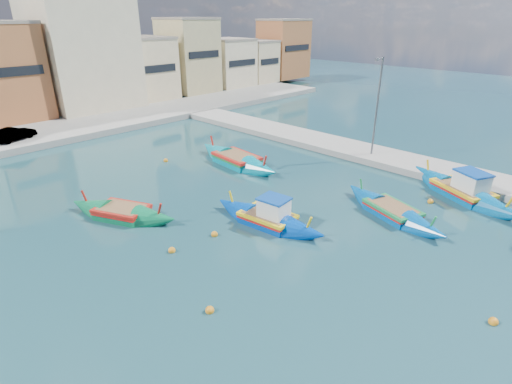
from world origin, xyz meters
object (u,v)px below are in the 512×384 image
quay_street_lamp (377,106)px  luzzu_green (122,213)px  luzzu_cyan_mid (237,160)px  luzzu_blue_south (392,212)px  church_block (79,38)px  luzzu_turquoise_cabin (462,192)px  luzzu_blue_cabin (268,219)px

quay_street_lamp → luzzu_green: 20.31m
luzzu_cyan_mid → luzzu_blue_south: size_ratio=1.18×
luzzu_green → church_block: bearing=67.8°
church_block → luzzu_turquoise_cabin: church_block is taller
quay_street_lamp → luzzu_blue_cabin: 14.55m
luzzu_turquoise_cabin → luzzu_cyan_mid: (-5.83, 15.03, -0.07)m
luzzu_green → luzzu_blue_south: 15.76m
church_block → luzzu_green: bearing=-112.2°
quay_street_lamp → luzzu_blue_cabin: size_ratio=1.05×
luzzu_blue_south → luzzu_blue_cabin: bearing=142.1°
church_block → luzzu_green: (-11.74, -28.73, -8.16)m
luzzu_turquoise_cabin → luzzu_blue_cabin: bearing=150.2°
luzzu_turquoise_cabin → luzzu_green: luzzu_turquoise_cabin is taller
church_block → quay_street_lamp: size_ratio=2.39×
luzzu_cyan_mid → luzzu_green: 11.04m
luzzu_blue_cabin → luzzu_cyan_mid: size_ratio=0.80×
luzzu_turquoise_cabin → luzzu_blue_cabin: luzzu_turquoise_cabin is taller
luzzu_blue_south → luzzu_cyan_mid: bearing=90.9°
quay_street_lamp → luzzu_blue_south: size_ratio=1.00×
luzzu_green → luzzu_blue_south: bearing=-45.2°
church_block → luzzu_blue_cabin: (-6.47, -35.39, -8.09)m
quay_street_lamp → luzzu_blue_south: quay_street_lamp is taller
luzzu_blue_cabin → luzzu_cyan_mid: 10.17m
luzzu_turquoise_cabin → luzzu_cyan_mid: size_ratio=0.96×
luzzu_blue_cabin → luzzu_blue_south: 7.38m
luzzu_blue_cabin → luzzu_green: bearing=128.4°
church_block → luzzu_cyan_mid: (-0.85, -26.91, -8.12)m
quay_street_lamp → luzzu_green: quay_street_lamp is taller
luzzu_blue_cabin → luzzu_cyan_mid: luzzu_blue_cabin is taller
luzzu_turquoise_cabin → quay_street_lamp: bearing=72.8°
luzzu_turquoise_cabin → luzzu_cyan_mid: bearing=111.2°
luzzu_blue_cabin → quay_street_lamp: bearing=5.7°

